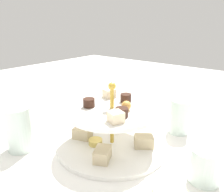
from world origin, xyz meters
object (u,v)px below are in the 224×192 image
object	(u,v)px
tiered_serving_stand	(112,129)
water_glass_mid_back	(179,116)
butter_knife_left	(95,107)
water_glass_tall_right	(19,129)
water_glass_short_left	(205,165)

from	to	relation	value
tiered_serving_stand	water_glass_mid_back	xyz separation A→B (m)	(-0.18, 0.11, 0.00)
butter_knife_left	water_glass_mid_back	size ratio (longest dim) A/B	1.67
water_glass_mid_back	butter_knife_left	bearing A→B (deg)	-88.17
water_glass_tall_right	water_glass_short_left	distance (m)	0.44
tiered_serving_stand	water_glass_mid_back	size ratio (longest dim) A/B	2.86
water_glass_tall_right	water_glass_short_left	xyz separation A→B (m)	(-0.17, 0.41, -0.02)
tiered_serving_stand	butter_knife_left	world-z (taller)	tiered_serving_stand
water_glass_tall_right	water_glass_mid_back	distance (m)	0.44
water_glass_short_left	butter_knife_left	size ratio (longest dim) A/B	0.44
water_glass_short_left	water_glass_mid_back	size ratio (longest dim) A/B	0.72
water_glass_tall_right	butter_knife_left	size ratio (longest dim) A/B	0.68
butter_knife_left	water_glass_tall_right	bearing A→B (deg)	40.21
tiered_serving_stand	water_glass_short_left	distance (m)	0.24
butter_knife_left	water_glass_mid_back	bearing A→B (deg)	122.80
water_glass_tall_right	butter_knife_left	world-z (taller)	water_glass_tall_right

